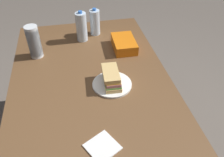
% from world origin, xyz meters
% --- Properties ---
extents(dining_table, '(1.75, 0.95, 0.78)m').
position_xyz_m(dining_table, '(0.00, 0.00, 0.69)').
color(dining_table, brown).
rests_on(dining_table, ground_plane).
extents(paper_plate, '(0.23, 0.23, 0.01)m').
position_xyz_m(paper_plate, '(0.05, -0.12, 0.78)').
color(paper_plate, white).
rests_on(paper_plate, dining_table).
extents(sandwich, '(0.19, 0.10, 0.08)m').
position_xyz_m(sandwich, '(0.05, -0.11, 0.83)').
color(sandwich, '#DBB26B').
rests_on(sandwich, paper_plate).
extents(chip_bag, '(0.23, 0.15, 0.07)m').
position_xyz_m(chip_bag, '(0.42, -0.28, 0.81)').
color(chip_bag, orange).
rests_on(chip_bag, dining_table).
extents(water_bottle_tall, '(0.08, 0.08, 0.21)m').
position_xyz_m(water_bottle_tall, '(0.67, -0.11, 0.87)').
color(water_bottle_tall, silver).
rests_on(water_bottle_tall, dining_table).
extents(plastic_cup_stack, '(0.08, 0.08, 0.22)m').
position_xyz_m(plastic_cup_stack, '(0.44, 0.32, 0.89)').
color(plastic_cup_stack, silver).
rests_on(plastic_cup_stack, dining_table).
extents(water_bottle_spare, '(0.08, 0.08, 0.23)m').
position_xyz_m(water_bottle_spare, '(0.59, -0.00, 0.88)').
color(water_bottle_spare, silver).
rests_on(water_bottle_spare, dining_table).
extents(paper_napkin, '(0.18, 0.18, 0.01)m').
position_xyz_m(paper_napkin, '(-0.35, 0.01, 0.78)').
color(paper_napkin, white).
rests_on(paper_napkin, dining_table).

